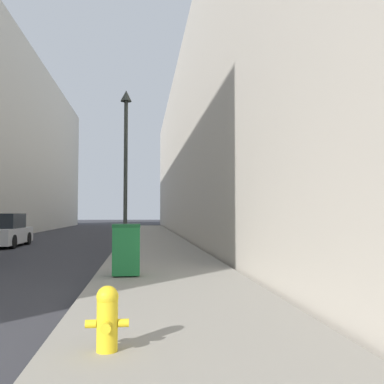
{
  "coord_description": "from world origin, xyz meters",
  "views": [
    {
      "loc": [
        4.6,
        -3.84,
        1.65
      ],
      "look_at": [
        7.19,
        18.01,
        2.72
      ],
      "focal_mm": 40.0,
      "sensor_mm": 36.0,
      "label": 1
    }
  ],
  "objects_px": {
    "trash_bin": "(126,249)",
    "parked_sedan_near": "(2,232)",
    "lamppost": "(126,157)",
    "fire_hydrant": "(107,317)"
  },
  "relations": [
    {
      "from": "fire_hydrant",
      "to": "lamppost",
      "type": "distance_m",
      "value": 10.46
    },
    {
      "from": "trash_bin",
      "to": "lamppost",
      "type": "distance_m",
      "value": 5.21
    },
    {
      "from": "trash_bin",
      "to": "parked_sedan_near",
      "type": "relative_size",
      "value": 0.29
    },
    {
      "from": "lamppost",
      "to": "parked_sedan_near",
      "type": "bearing_deg",
      "value": 131.35
    },
    {
      "from": "fire_hydrant",
      "to": "trash_bin",
      "type": "xyz_separation_m",
      "value": [
        0.01,
        5.61,
        0.26
      ]
    },
    {
      "from": "trash_bin",
      "to": "parked_sedan_near",
      "type": "bearing_deg",
      "value": 119.22
    },
    {
      "from": "fire_hydrant",
      "to": "lamppost",
      "type": "relative_size",
      "value": 0.12
    },
    {
      "from": "fire_hydrant",
      "to": "trash_bin",
      "type": "bearing_deg",
      "value": 89.9
    },
    {
      "from": "trash_bin",
      "to": "parked_sedan_near",
      "type": "xyz_separation_m",
      "value": [
        -6.4,
        11.44,
        -0.04
      ]
    },
    {
      "from": "parked_sedan_near",
      "to": "trash_bin",
      "type": "bearing_deg",
      "value": -60.78
    }
  ]
}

